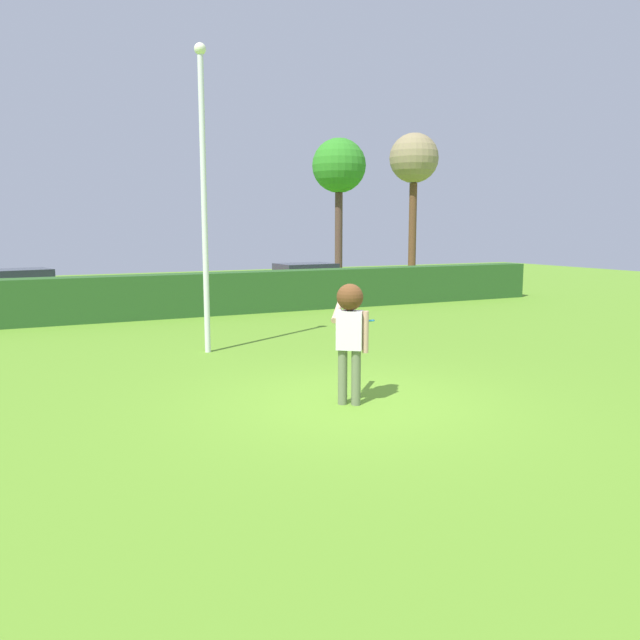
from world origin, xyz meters
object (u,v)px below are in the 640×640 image
(maple_tree, at_px, (339,168))
(bare_elm_tree, at_px, (414,162))
(frisbee, at_px, (367,321))
(lamppost, at_px, (204,187))
(parked_car_white, at_px, (15,286))
(person, at_px, (350,325))
(parked_car_red, at_px, (306,278))

(maple_tree, xyz_separation_m, bare_elm_tree, (3.94, -0.22, 0.44))
(frisbee, height_order, lamppost, lamppost)
(parked_car_white, distance_m, bare_elm_tree, 18.45)
(parked_car_white, relative_size, maple_tree, 0.67)
(person, xyz_separation_m, bare_elm_tree, (13.22, 17.84, 4.57))
(frisbee, distance_m, parked_car_white, 16.03)
(parked_car_red, relative_size, maple_tree, 0.64)
(maple_tree, relative_size, bare_elm_tree, 0.94)
(parked_car_white, bearing_deg, lamppost, -71.41)
(parked_car_white, bearing_deg, maple_tree, 10.46)
(person, bearing_deg, lamppost, 99.08)
(parked_car_red, bearing_deg, lamppost, -124.93)
(frisbee, distance_m, maple_tree, 20.28)
(person, distance_m, bare_elm_tree, 22.67)
(person, height_order, maple_tree, maple_tree)
(lamppost, height_order, maple_tree, maple_tree)
(lamppost, bearing_deg, frisbee, -75.01)
(person, relative_size, bare_elm_tree, 0.26)
(person, xyz_separation_m, parked_car_white, (-4.37, 15.54, -0.52))
(frisbee, bearing_deg, lamppost, 104.99)
(parked_car_white, bearing_deg, bare_elm_tree, 7.46)
(person, distance_m, parked_car_white, 16.15)
(person, distance_m, frisbee, 0.53)
(frisbee, height_order, parked_car_red, parked_car_red)
(frisbee, height_order, maple_tree, maple_tree)
(lamppost, xyz_separation_m, parked_car_red, (6.74, 9.65, -2.77))
(lamppost, bearing_deg, bare_elm_tree, 42.83)
(frisbee, distance_m, bare_elm_tree, 22.20)
(lamppost, bearing_deg, person, -80.92)
(parked_car_red, height_order, maple_tree, maple_tree)
(person, bearing_deg, maple_tree, 62.82)
(parked_car_white, distance_m, maple_tree, 14.63)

